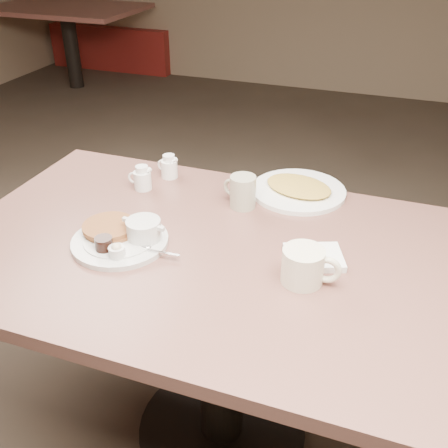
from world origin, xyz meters
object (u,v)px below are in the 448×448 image
(coffee_mug_near, at_px, (305,266))
(creamer_right, at_px, (169,167))
(booth_back_left, at_px, (115,28))
(diner_table, at_px, (222,299))
(creamer_left, at_px, (142,178))
(main_plate, at_px, (123,236))
(coffee_mug_far, at_px, (242,192))
(hash_plate, at_px, (298,189))

(coffee_mug_near, relative_size, creamer_right, 1.77)
(coffee_mug_near, xyz_separation_m, booth_back_left, (-2.97, 4.17, -0.39))
(diner_table, height_order, creamer_right, creamer_right)
(creamer_left, bearing_deg, main_plate, -72.11)
(coffee_mug_near, relative_size, coffee_mug_far, 1.23)
(coffee_mug_far, xyz_separation_m, creamer_right, (-0.29, 0.11, -0.01))
(coffee_mug_near, bearing_deg, creamer_right, 143.06)
(creamer_left, bearing_deg, hash_plate, 16.39)
(main_plate, bearing_deg, diner_table, 12.22)
(creamer_left, bearing_deg, creamer_right, 67.75)
(main_plate, height_order, hash_plate, main_plate)
(coffee_mug_near, height_order, creamer_right, coffee_mug_near)
(creamer_right, relative_size, booth_back_left, 0.05)
(coffee_mug_near, xyz_separation_m, creamer_left, (-0.60, 0.31, -0.01))
(diner_table, relative_size, coffee_mug_near, 10.10)
(hash_plate, bearing_deg, main_plate, -130.64)
(coffee_mug_far, distance_m, creamer_left, 0.34)
(coffee_mug_far, distance_m, creamer_right, 0.31)
(coffee_mug_far, bearing_deg, booth_back_left, 125.02)
(hash_plate, bearing_deg, coffee_mug_near, -75.58)
(creamer_right, bearing_deg, coffee_mug_near, -36.94)
(coffee_mug_near, height_order, creamer_left, coffee_mug_near)
(main_plate, bearing_deg, creamer_right, 97.45)
(diner_table, height_order, creamer_left, creamer_left)
(coffee_mug_near, height_order, coffee_mug_far, coffee_mug_far)
(coffee_mug_far, bearing_deg, creamer_right, 159.65)
(coffee_mug_near, xyz_separation_m, coffee_mug_far, (-0.26, 0.31, 0.00))
(main_plate, bearing_deg, booth_back_left, 120.62)
(hash_plate, distance_m, booth_back_left, 4.70)
(creamer_left, bearing_deg, coffee_mug_far, -0.12)
(creamer_right, distance_m, hash_plate, 0.44)
(coffee_mug_far, bearing_deg, main_plate, -128.28)
(diner_table, height_order, coffee_mug_near, coffee_mug_near)
(creamer_left, distance_m, hash_plate, 0.50)
(hash_plate, bearing_deg, booth_back_left, 127.46)
(main_plate, bearing_deg, coffee_mug_near, -0.27)
(diner_table, height_order, hash_plate, hash_plate)
(main_plate, distance_m, coffee_mug_near, 0.50)
(creamer_left, distance_m, booth_back_left, 4.55)
(booth_back_left, bearing_deg, diner_table, -56.40)
(hash_plate, bearing_deg, creamer_right, -175.64)
(diner_table, bearing_deg, creamer_right, 131.75)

